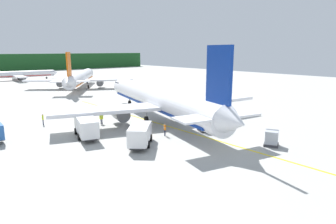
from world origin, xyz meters
name	(u,v)px	position (x,y,z in m)	size (l,w,h in m)	color
ground	(16,110)	(0.00, 48.00, -0.10)	(240.00, 320.00, 0.20)	#A8A8A3
airliner_foreground	(159,100)	(15.22, 22.69, 3.39)	(34.31, 41.14, 11.90)	white
airliner_mid_apron	(80,78)	(23.64, 70.15, 3.09)	(28.15, 33.02, 10.85)	white
airliner_far_taxiway	(20,74)	(17.00, 108.12, 2.21)	(27.10, 22.46, 7.74)	white
service_truck_fuel	(140,134)	(5.17, 14.01, 1.49)	(5.67, 5.77, 2.62)	silver
service_truck_baggage	(86,126)	(1.80, 21.38, 1.53)	(3.93, 6.83, 2.72)	white
cargo_container_near	(205,125)	(15.90, 13.10, 0.99)	(2.39, 2.39, 2.09)	#333338
cargo_container_mid	(272,138)	(17.05, 3.52, 0.94)	(2.21, 2.21, 1.98)	#333338
crew_marshaller	(144,125)	(9.03, 18.46, 1.06)	(0.62, 0.32, 1.79)	#191E33
crew_loader_left	(101,118)	(6.79, 26.49, 0.99)	(0.63, 0.26, 1.67)	#191E33
crew_loader_right	(165,129)	(10.08, 15.16, 1.00)	(0.40, 0.58, 1.70)	#191E33
crew_supervisor	(43,119)	(-0.23, 31.99, 1.02)	(0.38, 0.59, 1.73)	#191E33
apron_guide_line	(170,127)	(13.74, 18.24, 0.01)	(0.30, 60.00, 0.01)	yellow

